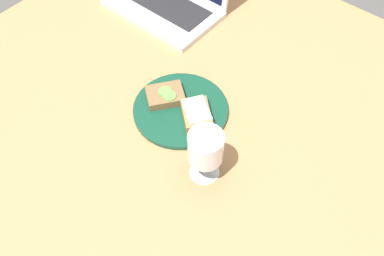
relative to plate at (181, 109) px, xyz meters
The scene contains 5 objects.
wooden_table 3.23cm from the plate, 65.41° to the right, with size 140.00×140.00×3.00cm, color #B27F51.
plate is the anchor object (origin of this frame).
sandwich_with_cheese 5.64cm from the plate, ahead, with size 11.56×11.22×3.49cm.
sandwich_with_cucumber 5.43cm from the plate, behind, with size 11.38×11.85×2.77cm.
wine_glass 21.30cm from the plate, 32.64° to the right, with size 7.90×7.90×14.28cm.
Camera 1 is at (45.53, -49.18, 89.35)cm, focal length 40.00 mm.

